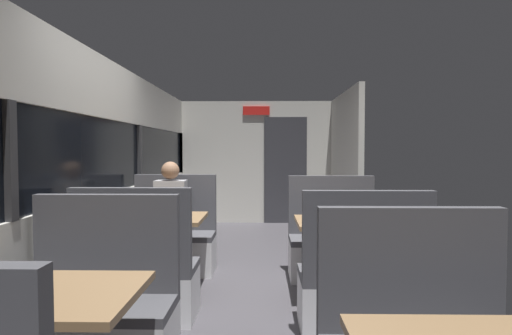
{
  "coord_description": "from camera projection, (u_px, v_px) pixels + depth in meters",
  "views": [
    {
      "loc": [
        0.14,
        -4.05,
        1.4
      ],
      "look_at": [
        0.01,
        3.41,
        1.08
      ],
      "focal_mm": 30.53,
      "sensor_mm": 36.0,
      "label": 1
    }
  ],
  "objects": [
    {
      "name": "seated_passenger",
      "position": [
        171.0,
        226.0,
        4.88
      ],
      "size": [
        0.47,
        0.55,
        1.26
      ],
      "color": "#26262D",
      "rests_on": "ground_plane"
    },
    {
      "name": "dining_table_rear_aisle",
      "position": [
        345.0,
        231.0,
        4.01
      ],
      "size": [
        0.9,
        0.7,
        0.74
      ],
      "color": "#9E9EA3",
      "rests_on": "ground_plane"
    },
    {
      "name": "dining_table_near_window",
      "position": [
        40.0,
        313.0,
        2.01
      ],
      "size": [
        0.9,
        0.7,
        0.74
      ],
      "color": "#9E9EA3",
      "rests_on": "ground_plane"
    },
    {
      "name": "bench_rear_aisle_facing_entry",
      "position": [
        333.0,
        247.0,
        4.72
      ],
      "size": [
        0.95,
        0.5,
        1.1
      ],
      "color": "silver",
      "rests_on": "ground_plane"
    },
    {
      "name": "ground_plane",
      "position": [
        249.0,
        298.0,
        4.11
      ],
      "size": [
        3.3,
        9.2,
        0.02
      ],
      "primitive_type": "cube",
      "color": "#423F44"
    },
    {
      "name": "carriage_end_bulkhead",
      "position": [
        259.0,
        163.0,
        8.25
      ],
      "size": [
        2.9,
        0.11,
        2.3
      ],
      "color": "beige",
      "rests_on": "ground_plane"
    },
    {
      "name": "bench_mid_window_facing_end",
      "position": [
        137.0,
        280.0,
        3.56
      ],
      "size": [
        0.95,
        0.5,
        1.1
      ],
      "color": "silver",
      "rests_on": "ground_plane"
    },
    {
      "name": "bench_near_window_facing_entry",
      "position": [
        99.0,
        320.0,
        2.72
      ],
      "size": [
        0.95,
        0.5,
        1.1
      ],
      "color": "silver",
      "rests_on": "ground_plane"
    },
    {
      "name": "dining_table_mid_window",
      "position": [
        158.0,
        227.0,
        4.24
      ],
      "size": [
        0.9,
        0.7,
        0.74
      ],
      "color": "#9E9EA3",
      "rests_on": "ground_plane"
    },
    {
      "name": "carriage_window_panel_left",
      "position": [
        95.0,
        180.0,
        4.09
      ],
      "size": [
        0.09,
        8.48,
        2.3
      ],
      "color": "beige",
      "rests_on": "ground_plane"
    },
    {
      "name": "bench_mid_window_facing_entry",
      "position": [
        173.0,
        243.0,
        4.96
      ],
      "size": [
        0.95,
        0.5,
        1.1
      ],
      "color": "silver",
      "rests_on": "ground_plane"
    },
    {
      "name": "carriage_aisle_panel_right",
      "position": [
        345.0,
        164.0,
        7.03
      ],
      "size": [
        0.08,
        2.4,
        2.3
      ],
      "primitive_type": "cube",
      "color": "beige",
      "rests_on": "ground_plane"
    },
    {
      "name": "bench_rear_aisle_facing_end",
      "position": [
        362.0,
        289.0,
        3.33
      ],
      "size": [
        0.95,
        0.5,
        1.1
      ],
      "color": "silver",
      "rests_on": "ground_plane"
    }
  ]
}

